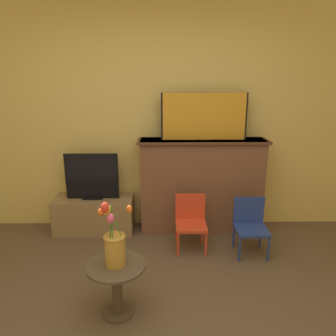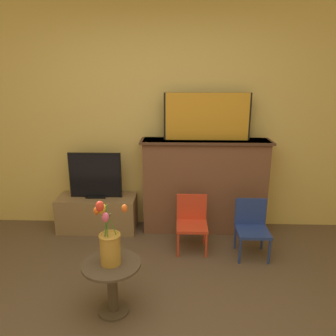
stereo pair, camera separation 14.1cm
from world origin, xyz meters
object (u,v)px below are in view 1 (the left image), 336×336
at_px(chair_red, 191,219).
at_px(vase_tulips, 114,244).
at_px(chair_blue, 250,223).
at_px(painting, 204,116).
at_px(tv_monitor, 92,177).

height_order(chair_red, vase_tulips, vase_tulips).
relative_size(chair_red, vase_tulips, 1.11).
bearing_deg(chair_blue, painting, 128.74).
relative_size(painting, chair_red, 1.66).
height_order(chair_red, chair_blue, same).
bearing_deg(vase_tulips, painting, 60.99).
bearing_deg(chair_red, painting, 70.00).
bearing_deg(chair_blue, vase_tulips, -143.90).
bearing_deg(vase_tulips, chair_blue, 36.10).
height_order(painting, tv_monitor, painting).
bearing_deg(painting, tv_monitor, -177.59).
distance_m(chair_red, vase_tulips, 1.24).
xyz_separation_m(chair_blue, vase_tulips, (-1.26, -0.92, 0.29)).
xyz_separation_m(painting, chair_blue, (0.44, -0.55, -1.03)).
bearing_deg(chair_blue, tv_monitor, 163.78).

